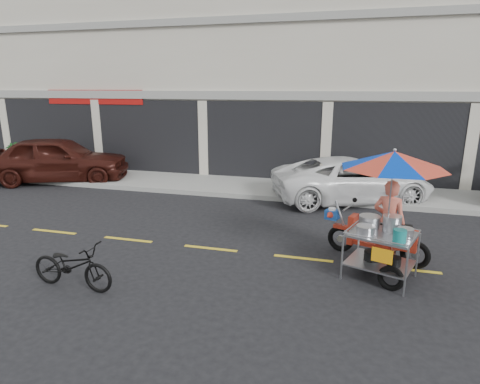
% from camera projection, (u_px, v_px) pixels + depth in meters
% --- Properties ---
extents(ground, '(90.00, 90.00, 0.00)m').
position_uv_depth(ground, '(303.00, 258.00, 8.18)').
color(ground, black).
extents(sidewalk, '(45.00, 3.00, 0.15)m').
position_uv_depth(sidewalk, '(322.00, 190.00, 13.30)').
color(sidewalk, gray).
rests_on(sidewalk, ground).
extents(shophouse_block, '(36.00, 8.11, 10.40)m').
position_uv_depth(shophouse_block, '(406.00, 65.00, 16.28)').
color(shophouse_block, beige).
rests_on(shophouse_block, ground).
extents(centerline, '(42.00, 0.10, 0.01)m').
position_uv_depth(centerline, '(303.00, 258.00, 8.18)').
color(centerline, gold).
rests_on(centerline, ground).
extents(maroon_sedan, '(5.30, 3.56, 1.68)m').
position_uv_depth(maroon_sedan, '(58.00, 159.00, 14.56)').
color(maroon_sedan, '#33110C').
rests_on(maroon_sedan, ground).
extents(white_pickup, '(5.27, 3.89, 1.33)m').
position_uv_depth(white_pickup, '(352.00, 179.00, 12.17)').
color(white_pickup, white).
rests_on(white_pickup, ground).
extents(plant_tall, '(1.05, 0.97, 0.96)m').
position_uv_depth(plant_tall, '(15.00, 155.00, 16.60)').
color(plant_tall, '#114515').
rests_on(plant_tall, sidewalk).
extents(plant_short, '(0.60, 0.60, 1.01)m').
position_uv_depth(plant_short, '(13.00, 155.00, 16.66)').
color(plant_short, '#114515').
rests_on(plant_short, sidewalk).
extents(near_bicycle, '(1.61, 0.63, 0.83)m').
position_uv_depth(near_bicycle, '(72.00, 266.00, 6.90)').
color(near_bicycle, black).
rests_on(near_bicycle, ground).
extents(food_vendor_rig, '(2.35, 2.41, 2.39)m').
position_uv_depth(food_vendor_rig, '(389.00, 195.00, 7.26)').
color(food_vendor_rig, black).
rests_on(food_vendor_rig, ground).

